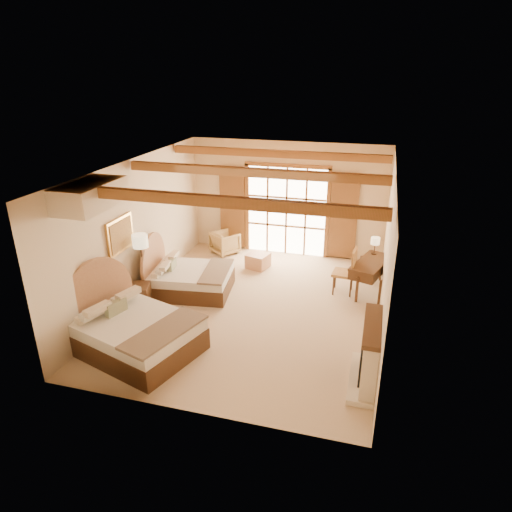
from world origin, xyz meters
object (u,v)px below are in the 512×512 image
(nightstand, at_px, (138,298))
(desk, at_px, (370,275))
(bed_far, at_px, (185,276))
(armchair, at_px, (225,243))
(bed_near, at_px, (129,330))

(nightstand, distance_m, desk, 5.44)
(bed_far, distance_m, armchair, 2.57)
(nightstand, bearing_deg, desk, 8.40)
(nightstand, relative_size, desk, 0.39)
(bed_near, height_order, nightstand, bed_near)
(bed_near, bearing_deg, bed_far, 107.41)
(armchair, xyz_separation_m, desk, (4.16, -1.37, 0.09))
(armchair, relative_size, desk, 0.45)
(bed_near, relative_size, desk, 1.72)
(bed_near, height_order, desk, bed_near)
(bed_far, xyz_separation_m, armchair, (0.13, 2.57, -0.06))
(bed_near, bearing_deg, nightstand, 130.62)
(armchair, bearing_deg, desk, -162.14)
(bed_far, distance_m, nightstand, 1.31)
(bed_near, xyz_separation_m, bed_far, (0.01, 2.59, -0.06))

